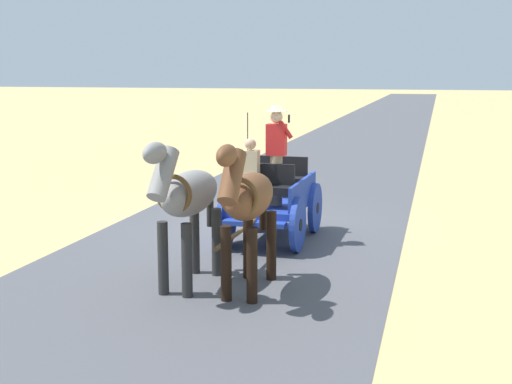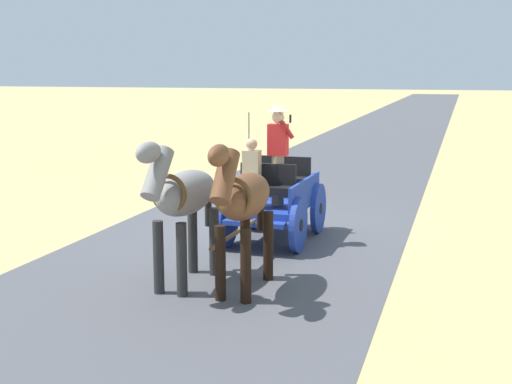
{
  "view_description": "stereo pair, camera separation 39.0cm",
  "coord_description": "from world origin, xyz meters",
  "px_view_note": "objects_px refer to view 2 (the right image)",
  "views": [
    {
      "loc": [
        -3.46,
        12.9,
        3.12
      ],
      "look_at": [
        -0.53,
        1.94,
        1.1
      ],
      "focal_mm": 48.27,
      "sensor_mm": 36.0,
      "label": 1
    },
    {
      "loc": [
        -3.83,
        12.8,
        3.12
      ],
      "look_at": [
        -0.53,
        1.94,
        1.1
      ],
      "focal_mm": 48.27,
      "sensor_mm": 36.0,
      "label": 2
    }
  ],
  "objects_px": {
    "horse_drawn_carriage": "(274,197)",
    "horse_off_side": "(183,197)",
    "horse_near_side": "(243,201)",
    "traffic_cone": "(202,186)"
  },
  "relations": [
    {
      "from": "horse_drawn_carriage",
      "to": "horse_off_side",
      "type": "relative_size",
      "value": 2.04
    },
    {
      "from": "horse_drawn_carriage",
      "to": "horse_near_side",
      "type": "distance_m",
      "value": 3.1
    },
    {
      "from": "horse_near_side",
      "to": "traffic_cone",
      "type": "distance_m",
      "value": 7.69
    },
    {
      "from": "horse_drawn_carriage",
      "to": "traffic_cone",
      "type": "height_order",
      "value": "horse_drawn_carriage"
    },
    {
      "from": "horse_drawn_carriage",
      "to": "horse_off_side",
      "type": "bearing_deg",
      "value": 80.29
    },
    {
      "from": "horse_drawn_carriage",
      "to": "horse_near_side",
      "type": "height_order",
      "value": "horse_drawn_carriage"
    },
    {
      "from": "horse_drawn_carriage",
      "to": "traffic_cone",
      "type": "relative_size",
      "value": 9.01
    },
    {
      "from": "horse_near_side",
      "to": "horse_off_side",
      "type": "distance_m",
      "value": 0.91
    },
    {
      "from": "horse_off_side",
      "to": "horse_drawn_carriage",
      "type": "bearing_deg",
      "value": -99.71
    },
    {
      "from": "horse_off_side",
      "to": "traffic_cone",
      "type": "xyz_separation_m",
      "value": [
        2.41,
        -6.84,
        -1.07
      ]
    }
  ]
}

